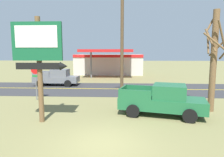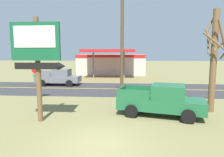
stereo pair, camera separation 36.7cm
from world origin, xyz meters
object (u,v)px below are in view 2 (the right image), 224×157
at_px(pickup_grey_on_road, 59,77).
at_px(bare_tree, 214,59).
at_px(stop_sign, 36,76).
at_px(gas_station, 111,63).
at_px(utility_pole, 122,37).
at_px(motel_sign, 38,53).
at_px(pickup_green_parked_on_lawn, 161,100).

bearing_deg(pickup_grey_on_road, bare_tree, -35.63).
relative_size(stop_sign, gas_station, 0.25).
relative_size(stop_sign, utility_pole, 0.30).
height_order(bare_tree, pickup_grey_on_road, bare_tree).
bearing_deg(pickup_grey_on_road, motel_sign, -75.45).
height_order(stop_sign, pickup_green_parked_on_lawn, stop_sign).
bearing_deg(utility_pole, motel_sign, -128.87).
bearing_deg(motel_sign, bare_tree, 14.59).
bearing_deg(pickup_grey_on_road, gas_station, 68.13).
height_order(gas_station, pickup_green_parked_on_lawn, gas_station).
bearing_deg(motel_sign, pickup_grey_on_road, 104.55).
distance_m(stop_sign, pickup_grey_on_road, 7.38).
relative_size(motel_sign, gas_station, 0.49).
height_order(utility_pole, pickup_green_parked_on_lawn, utility_pole).
distance_m(motel_sign, pickup_green_parked_on_lawn, 7.80).
distance_m(bare_tree, gas_station, 24.65).
bearing_deg(pickup_green_parked_on_lawn, stop_sign, 159.50).
bearing_deg(utility_pole, gas_station, 96.73).
relative_size(stop_sign, pickup_green_parked_on_lawn, 0.53).
bearing_deg(stop_sign, gas_station, 77.14).
distance_m(pickup_green_parked_on_lawn, pickup_grey_on_road, 14.97).
distance_m(utility_pole, pickup_green_parked_on_lawn, 6.22).
relative_size(motel_sign, bare_tree, 0.88).
relative_size(gas_station, pickup_grey_on_road, 2.31).
bearing_deg(utility_pole, pickup_grey_on_road, 137.72).
distance_m(motel_sign, bare_tree, 10.83).
bearing_deg(stop_sign, pickup_grey_on_road, 95.02).
height_order(motel_sign, bare_tree, bare_tree).
height_order(motel_sign, pickup_grey_on_road, motel_sign).
distance_m(motel_sign, gas_station, 26.01).
height_order(motel_sign, gas_station, motel_sign).
height_order(motel_sign, utility_pole, utility_pole).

